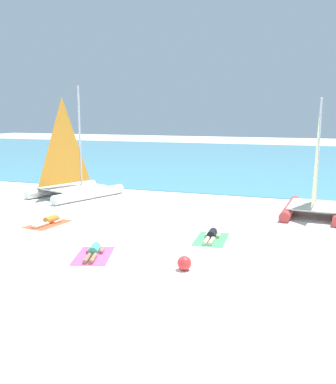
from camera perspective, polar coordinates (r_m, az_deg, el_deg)
ground_plane at (r=23.24m, az=4.02°, el=-0.86°), size 120.00×120.00×0.00m
ocean_water at (r=43.95m, az=11.46°, el=4.30°), size 120.00×40.00×0.05m
sailboat_red at (r=20.22m, az=18.69°, el=-0.85°), size 2.76×4.11×5.18m
sailboat_white at (r=24.10m, az=-12.38°, el=1.47°), size 4.34×5.29×5.94m
towel_left at (r=18.56m, az=-15.51°, el=-4.07°), size 1.34×2.03×0.01m
sunbather_left at (r=18.58m, az=-15.39°, el=-3.65°), size 0.62×1.57×0.30m
towel_middle at (r=14.24m, az=-9.77°, el=-8.24°), size 1.61×2.14×0.01m
sunbather_middle at (r=14.26m, az=-9.73°, el=-7.68°), size 0.83×1.54×0.30m
towel_right at (r=15.87m, az=5.67°, el=-6.18°), size 1.24×1.98×0.01m
sunbather_right at (r=15.90m, az=5.72°, el=-5.69°), size 0.57×1.57×0.30m
beach_ball at (r=12.78m, az=2.16°, el=-9.31°), size 0.42×0.42×0.42m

